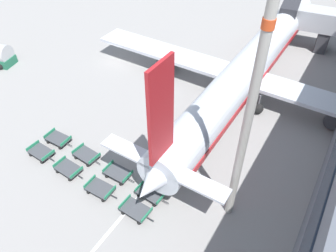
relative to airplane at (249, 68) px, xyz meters
The scene contains 12 objects.
ground_plane 19.07m from the airplane, behind, with size 500.00×500.00×0.00m, color gray.
airplane is the anchor object (origin of this frame).
baggage_dolly_row_near_col_a 25.71m from the airplane, 121.69° to the right, with size 3.23×1.82×0.92m.
baggage_dolly_row_near_col_b 24.03m from the airplane, 113.34° to the right, with size 3.23×1.82×0.92m.
baggage_dolly_row_near_col_c 22.94m from the airplane, 103.37° to the right, with size 3.20×1.74×0.92m.
baggage_dolly_row_near_col_d 22.49m from the airplane, 93.00° to the right, with size 3.22×1.79×0.92m.
baggage_dolly_row_mid_a_col_a 23.75m from the airplane, 124.55° to the right, with size 3.20×1.75×0.92m.
baggage_dolly_row_mid_a_col_b 21.86m from the airplane, 115.09° to the right, with size 3.25×1.86×0.92m.
baggage_dolly_row_mid_a_col_c 20.64m from the airplane, 104.22° to the right, with size 3.20×1.74×0.92m.
baggage_dolly_row_mid_a_col_d 20.33m from the airplane, 92.97° to the right, with size 3.23×1.81×0.92m.
apron_light_mast 20.62m from the airplane, 72.61° to the right, with size 2.00×0.74×21.93m.
stand_guidance_stripe 10.58m from the airplane, 100.97° to the right, with size 0.60×38.12×0.01m.
Camera 1 is at (28.28, -32.07, 24.58)m, focal length 35.00 mm.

